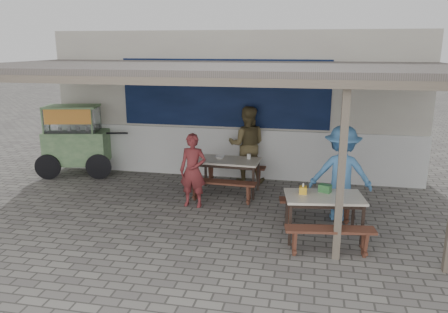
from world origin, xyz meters
name	(u,v)px	position (x,y,z in m)	size (l,w,h in m)	color
ground	(202,223)	(0.00, 0.00, 0.00)	(60.00, 60.00, 0.00)	slate
back_wall	(236,104)	(0.00, 3.58, 1.72)	(9.00, 1.28, 3.50)	beige
warung_roof	(212,70)	(0.02, 0.90, 2.71)	(9.00, 4.21, 2.81)	#534A47
table_left	(228,163)	(0.15, 1.78, 0.67)	(1.37, 0.81, 0.75)	beige
bench_left_street	(221,186)	(0.13, 1.16, 0.34)	(1.45, 0.34, 0.45)	brown
bench_left_wall	(234,170)	(0.18, 2.40, 0.34)	(1.45, 0.34, 0.45)	brown
table_right	(324,200)	(2.15, -0.19, 0.67)	(1.36, 0.93, 0.75)	beige
bench_right_street	(330,235)	(2.25, -0.83, 0.33)	(1.39, 0.48, 0.45)	brown
bench_right_wall	(317,205)	(2.06, 0.44, 0.33)	(1.39, 0.48, 0.45)	brown
vendor_cart	(75,138)	(-3.82, 2.38, 0.94)	(2.06, 1.18, 1.74)	#86AA71
patron_street_side	(193,171)	(-0.38, 0.83, 0.74)	(0.54, 0.36, 1.49)	maroon
patron_wall_side	(247,145)	(0.42, 2.66, 0.90)	(0.88, 0.68, 1.80)	brown
patron_right_table	(341,173)	(2.47, 0.75, 0.88)	(1.14, 0.65, 1.76)	#457CB4
tissue_box	(303,190)	(1.80, -0.16, 0.81)	(0.13, 0.13, 0.13)	gold
donation_box	(325,188)	(2.17, 0.00, 0.82)	(0.20, 0.13, 0.13)	#2F6B36
condiment_jar	(249,156)	(0.57, 1.96, 0.80)	(0.09, 0.09, 0.10)	silver
condiment_bowl	(220,157)	(-0.05, 1.86, 0.78)	(0.22, 0.22, 0.05)	white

